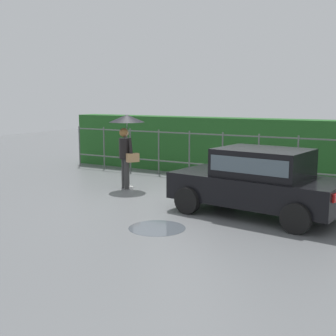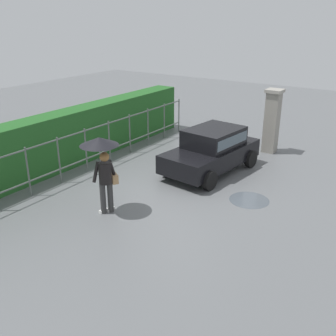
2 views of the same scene
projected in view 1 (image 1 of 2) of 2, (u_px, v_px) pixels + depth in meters
name	position (u px, v px, depth m)	size (l,w,h in m)	color
ground_plane	(190.00, 204.00, 10.96)	(40.00, 40.00, 0.00)	slate
car	(259.00, 179.00, 9.81)	(3.88, 2.20, 1.48)	black
pedestrian	(126.00, 133.00, 12.63)	(1.00, 1.00, 2.09)	#333333
fence_section	(222.00, 154.00, 13.96)	(11.67, 0.05, 1.50)	#59605B
hedge_row	(235.00, 147.00, 14.82)	(12.62, 0.90, 1.90)	#235B23
puddle_near	(157.00, 228.00, 8.94)	(1.15, 1.15, 0.00)	#4C545B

